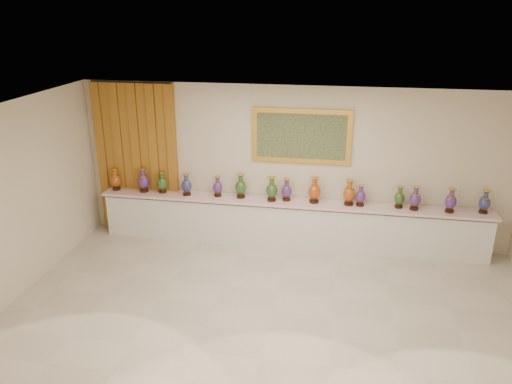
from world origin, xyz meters
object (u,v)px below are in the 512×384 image
vase_2 (162,183)px  counter (290,223)px  vase_1 (144,181)px  vase_0 (116,180)px

vase_2 → counter: bearing=-0.2°
vase_1 → vase_2: bearing=2.2°
vase_0 → vase_2: bearing=0.1°
vase_0 → vase_2: size_ratio=1.06×
vase_0 → vase_1: 0.58m
counter → vase_2: bearing=179.8°
vase_0 → vase_2: (0.96, 0.00, -0.01)m
counter → vase_1: size_ratio=15.21×
vase_2 → vase_0: bearing=-179.9°
counter → vase_2: vase_2 is taller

